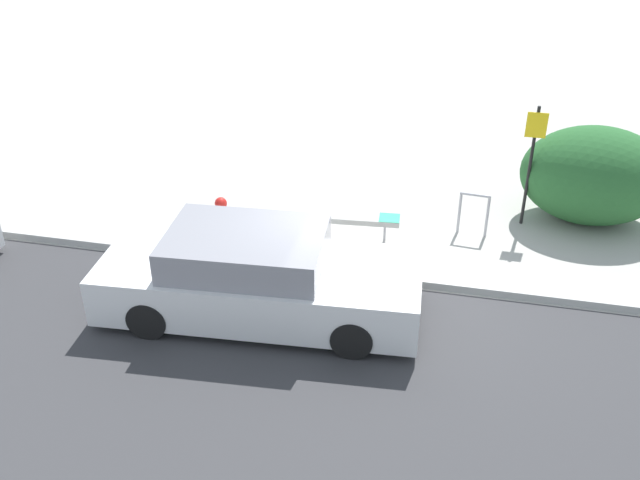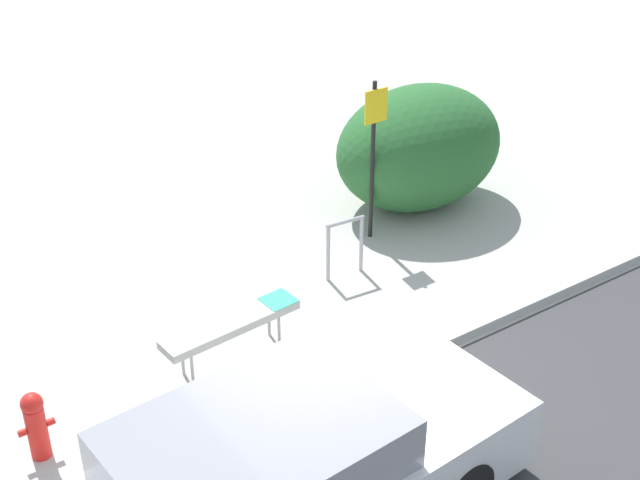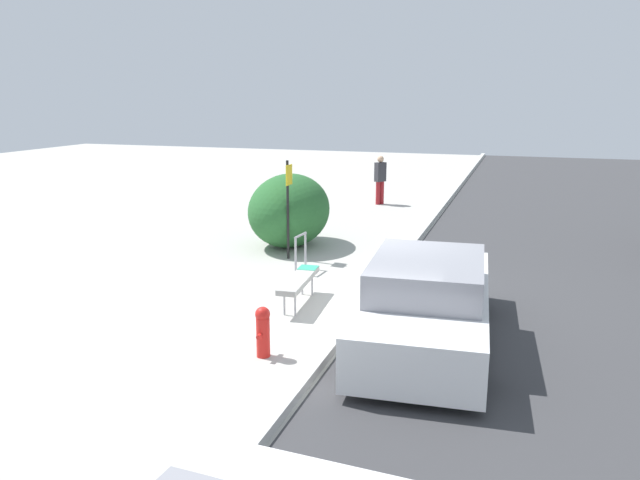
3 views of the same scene
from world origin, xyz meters
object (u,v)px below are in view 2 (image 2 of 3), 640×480
Objects in this scene: bench at (232,325)px; bike_rack at (345,242)px; fire_hydrant at (36,423)px; sign_post at (373,147)px.

bike_rack is (2.09, 0.73, 0.04)m from bench.
bench is 2.23× the size of fire_hydrant.
bench is at bearing -155.62° from sign_post.
bench is at bearing 7.35° from fire_hydrant.
fire_hydrant is (-4.43, -1.03, -0.09)m from bike_rack.
sign_post reaches higher than fire_hydrant.
bike_rack is 1.41m from sign_post.
sign_post is (2.99, 1.36, 0.92)m from bench.
sign_post is at bearing 34.69° from bike_rack.
bike_rack is at bearing -145.31° from sign_post.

